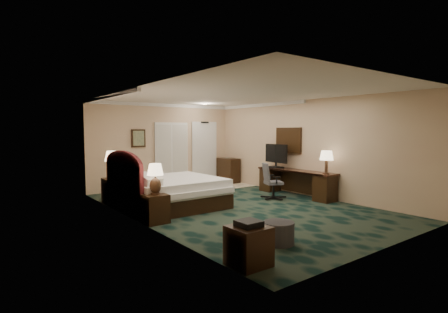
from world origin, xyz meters
TOP-DOWN VIEW (x-y plane):
  - floor at (0.00, 0.00)m, footprint 5.00×7.50m
  - ceiling at (0.00, 0.00)m, footprint 5.00×7.50m
  - wall_back at (0.00, 3.75)m, footprint 5.00×0.00m
  - wall_front at (0.00, -3.75)m, footprint 5.00×0.00m
  - wall_left at (-2.50, 0.00)m, footprint 0.00×7.50m
  - wall_right at (2.50, 0.00)m, footprint 0.00×7.50m
  - crown_molding at (0.00, 0.00)m, footprint 5.00×7.50m
  - tile_patch at (0.90, 2.90)m, footprint 3.20×1.70m
  - headboard at (-2.44, 1.00)m, footprint 0.12×2.00m
  - entry_door at (1.55, 3.72)m, footprint 1.02×0.06m
  - closet_doors at (0.25, 3.71)m, footprint 1.20×0.06m
  - wall_art at (-0.90, 3.71)m, footprint 0.45×0.06m
  - wall_mirror at (2.46, 0.60)m, footprint 0.05×0.95m
  - bed at (-1.30, 0.88)m, footprint 2.20×2.04m
  - nightstand_near at (-2.25, -0.15)m, footprint 0.46×0.52m
  - nightstand_far at (-2.23, 2.16)m, footprint 0.50×0.58m
  - lamp_near at (-2.23, -0.17)m, footprint 0.35×0.35m
  - lamp_far at (-2.27, 2.18)m, footprint 0.40×0.40m
  - bed_bench at (-0.06, 1.21)m, footprint 0.89×1.42m
  - ottoman at (-1.23, -2.58)m, footprint 0.57×0.57m
  - side_table at (-2.22, -2.98)m, footprint 0.50×0.50m
  - desk at (2.21, 0.09)m, footprint 0.54×2.52m
  - tv at (2.16, 0.81)m, footprint 0.15×0.91m
  - desk_lamp at (2.18, -0.97)m, footprint 0.44×0.44m
  - desk_chair at (1.36, 0.11)m, footprint 0.74×0.72m
  - minibar at (2.22, 3.20)m, footprint 0.45×0.81m

SIDE VIEW (x-z plane):
  - floor at x=0.00m, z-range 0.00..0.00m
  - tile_patch at x=0.90m, z-range 0.00..0.01m
  - ottoman at x=-1.23m, z-range 0.00..0.36m
  - bed_bench at x=-0.06m, z-range 0.00..0.45m
  - side_table at x=-2.22m, z-range 0.00..0.54m
  - nightstand_near at x=-2.25m, z-range 0.00..0.57m
  - nightstand_far at x=-2.23m, z-range 0.00..0.63m
  - bed at x=-1.30m, z-range 0.00..0.70m
  - desk at x=2.21m, z-range 0.00..0.73m
  - minibar at x=2.22m, z-range 0.00..0.86m
  - desk_chair at x=1.36m, z-range 0.00..0.97m
  - headboard at x=-2.44m, z-range 0.00..1.40m
  - lamp_near at x=-2.23m, z-range 0.57..1.19m
  - lamp_far at x=-2.27m, z-range 0.63..1.33m
  - desk_lamp at x=2.18m, z-range 0.73..1.33m
  - entry_door at x=1.55m, z-range -0.04..2.14m
  - closet_doors at x=0.25m, z-range 0.00..2.10m
  - tv at x=2.16m, z-range 0.73..1.44m
  - wall_back at x=0.00m, z-range 0.00..2.70m
  - wall_front at x=0.00m, z-range 0.00..2.70m
  - wall_left at x=-2.50m, z-range 0.00..2.70m
  - wall_right at x=2.50m, z-range 0.00..2.70m
  - wall_mirror at x=2.46m, z-range 1.18..1.93m
  - wall_art at x=-0.90m, z-range 1.33..1.88m
  - crown_molding at x=0.00m, z-range 2.60..2.70m
  - ceiling at x=0.00m, z-range 2.70..2.70m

